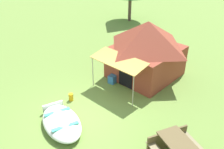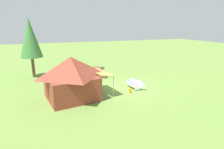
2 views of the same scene
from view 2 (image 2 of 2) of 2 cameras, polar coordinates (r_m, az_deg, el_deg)
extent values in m
plane|color=olive|center=(14.32, 3.97, -3.98)|extent=(80.00, 80.00, 0.00)
ellipsoid|color=silver|center=(14.71, 7.17, -2.72)|extent=(2.43, 1.61, 0.41)
ellipsoid|color=#494D49|center=(14.70, 7.18, -2.60)|extent=(2.23, 1.43, 0.15)
cube|color=#3DB0A0|center=(15.07, 6.64, -1.62)|extent=(0.29, 0.96, 0.04)
cube|color=#3DB0A0|center=(14.25, 7.77, -2.63)|extent=(0.29, 0.96, 0.04)
cube|color=silver|center=(13.77, 8.56, -3.91)|extent=(0.21, 0.81, 0.31)
cube|color=brown|center=(12.23, -12.14, -3.93)|extent=(3.18, 3.34, 1.49)
pyramid|color=brown|center=(11.87, -12.49, 2.35)|extent=(3.43, 3.61, 1.25)
cube|color=black|center=(12.76, -5.74, -3.43)|extent=(0.76, 0.14, 1.19)
cube|color=#BE9346|center=(12.71, -3.82, 0.83)|extent=(2.61, 1.36, 0.20)
cylinder|color=gray|center=(14.11, -4.30, -1.25)|extent=(0.04, 0.04, 1.42)
cylinder|color=gray|center=(12.15, 0.45, -3.90)|extent=(0.04, 0.04, 1.42)
cube|color=brown|center=(17.22, -4.61, 1.78)|extent=(1.94, 1.21, 0.04)
cube|color=#807451|center=(17.28, -6.59, 0.80)|extent=(1.81, 0.72, 0.04)
cube|color=#807451|center=(17.31, -2.60, 0.90)|extent=(1.81, 0.72, 0.04)
cube|color=brown|center=(18.09, -4.66, 1.20)|extent=(0.44, 1.43, 0.71)
cube|color=brown|center=(16.53, -4.50, -0.11)|extent=(0.44, 1.43, 0.71)
cube|color=#3370B1|center=(12.34, -4.12, -6.20)|extent=(0.44, 0.58, 0.38)
cylinder|color=orange|center=(13.21, 5.48, -4.92)|extent=(0.23, 0.23, 0.32)
cylinder|color=brown|center=(18.34, -22.95, 2.06)|extent=(0.26, 0.26, 1.84)
cone|color=#397237|center=(17.99, -23.81, 10.25)|extent=(1.90, 1.90, 3.41)
camera|label=1|loc=(21.06, 6.01, 18.80)|focal=39.21mm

